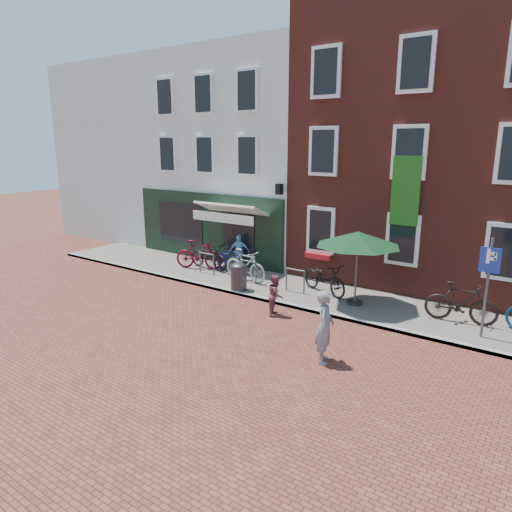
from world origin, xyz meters
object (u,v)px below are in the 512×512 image
Objects in this scene: parasol at (358,236)px; bicycle_4 at (325,278)px; woman at (325,327)px; bicycle_2 at (230,260)px; parking_sign at (488,275)px; litter_bin at (239,275)px; boy at (276,295)px; cafe_person at (239,251)px; bicycle_0 at (209,256)px; bicycle_5 at (461,303)px; bicycle_3 at (245,265)px; bicycle_1 at (199,255)px.

parasol is 2.15m from bicycle_4.
parasol reaches higher than woman.
parking_sign is at bearing -72.34° from bicycle_2.
woman is at bearing -131.39° from bicycle_4.
parasol is (-3.79, 0.49, 0.48)m from parking_sign.
litter_bin is 2.95m from bicycle_4.
boy is at bearing -129.41° from parasol.
cafe_person is 0.69× the size of bicycle_4.
boy reaches higher than bicycle_4.
woman is at bearing 112.54° from cafe_person.
bicycle_5 is (9.62, -0.22, 0.06)m from bicycle_0.
parking_sign is 1.36× the size of bicycle_3.
bicycle_4 is at bearing 162.60° from parasol.
cafe_person reaches higher than bicycle_1.
bicycle_0 is at bearing 110.79° from bicycle_4.
woman reaches higher than bicycle_3.
bicycle_0 is (-4.86, 2.51, 0.00)m from boy.
parking_sign is at bearing -88.92° from bicycle_0.
cafe_person is 1.24m from bicycle_0.
bicycle_5 is at bearing 4.71° from parasol.
boy is (-5.47, -1.55, -1.19)m from parking_sign.
bicycle_0 and bicycle_4 have the same top height.
woman is 0.91× the size of bicycle_3.
litter_bin is 0.58× the size of woman.
parking_sign is at bearing -78.45° from bicycle_4.
bicycle_3 is (1.11, -0.47, 0.06)m from bicycle_2.
bicycle_0 is (-7.49, 4.46, -0.26)m from woman.
bicycle_0 is 1.00× the size of bicycle_2.
bicycle_0 and bicycle_2 have the same top height.
litter_bin is 0.53× the size of bicycle_5.
boy is 0.64× the size of bicycle_3.
litter_bin is 0.39× the size of parking_sign.
bicycle_2 is at bearing -82.37° from bicycle_0.
bicycle_0 reaches higher than litter_bin.
litter_bin is at bearing -135.87° from bicycle_1.
parasol reaches higher than bicycle_1.
bicycle_4 is (-5.09, 0.89, -1.19)m from parking_sign.
parking_sign reaches higher than bicycle_4.
parasol is 7.08m from bicycle_1.
bicycle_3 reaches higher than litter_bin.
cafe_person is at bearing 34.12° from bicycle_2.
litter_bin is 2.18m from bicycle_2.
bicycle_0 is 1.03× the size of bicycle_3.
parking_sign is 3.85m from parasol.
bicycle_0 is at bearing 175.89° from parasol.
cafe_person reaches higher than bicycle_2.
bicycle_0 is 2.21m from bicycle_3.
parking_sign is at bearing -63.10° from woman.
parasol is at bearing -85.91° from bicycle_4.
parking_sign is 9.39m from bicycle_2.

